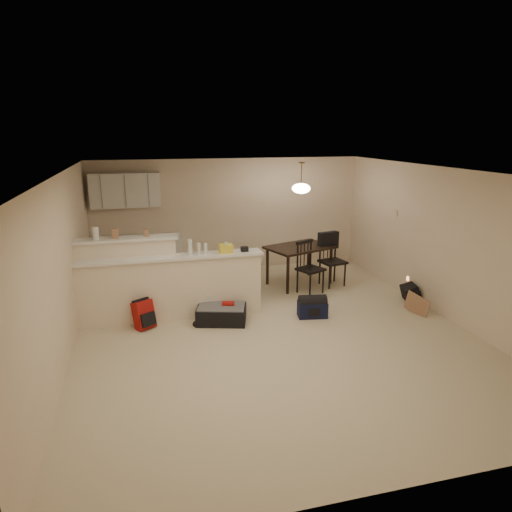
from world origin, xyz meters
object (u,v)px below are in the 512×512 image
object	(u,v)px
dining_chair_far	(333,260)
pendant_lamp	(301,188)
red_backpack	(144,315)
navy_duffel	(312,309)
black_daypack	(410,293)
suitcase	(222,314)
dining_table	(299,251)
dining_chair_near	(311,268)

from	to	relation	value
dining_chair_far	pendant_lamp	bearing A→B (deg)	146.98
pendant_lamp	red_backpack	bearing A→B (deg)	-155.14
red_backpack	navy_duffel	distance (m)	2.80
pendant_lamp	red_backpack	xyz separation A→B (m)	(-3.16, -1.46, -1.76)
black_daypack	pendant_lamp	bearing A→B (deg)	61.17
suitcase	dining_table	bearing A→B (deg)	55.21
suitcase	navy_duffel	bearing A→B (deg)	10.15
dining_table	suitcase	bearing A→B (deg)	-160.29
dining_chair_far	suitcase	world-z (taller)	dining_chair_far
red_backpack	navy_duffel	xyz separation A→B (m)	(2.79, -0.25, -0.09)
dining_chair_near	black_daypack	distance (m)	1.91
navy_duffel	suitcase	bearing A→B (deg)	-176.98
dining_chair_far	red_backpack	size ratio (longest dim) A/B	2.34
pendant_lamp	dining_chair_near	xyz separation A→B (m)	(0.03, -0.58, -1.48)
pendant_lamp	navy_duffel	world-z (taller)	pendant_lamp
suitcase	black_daypack	bearing A→B (deg)	17.49
dining_chair_near	red_backpack	distance (m)	3.32
red_backpack	navy_duffel	bearing A→B (deg)	-37.79
dining_chair_near	black_daypack	size ratio (longest dim) A/B	2.96
navy_duffel	black_daypack	size ratio (longest dim) A/B	1.41
red_backpack	black_daypack	size ratio (longest dim) A/B	1.31
dining_chair_far	black_daypack	xyz separation A→B (m)	(1.05, -1.22, -0.38)
dining_chair_far	navy_duffel	world-z (taller)	dining_chair_far
dining_chair_near	pendant_lamp	bearing A→B (deg)	67.73
pendant_lamp	black_daypack	bearing A→B (deg)	-41.04
pendant_lamp	dining_chair_near	bearing A→B (deg)	-87.22
black_daypack	dining_chair_near	bearing A→B (deg)	74.05
dining_table	black_daypack	xyz separation A→B (m)	(1.68, -1.46, -0.55)
pendant_lamp	dining_chair_far	distance (m)	1.61
dining_table	dining_chair_near	distance (m)	0.61
navy_duffel	black_daypack	bearing A→B (deg)	15.88
dining_table	black_daypack	bearing A→B (deg)	-60.45
dining_chair_far	navy_duffel	distance (m)	1.82
navy_duffel	black_daypack	world-z (taller)	black_daypack
suitcase	red_backpack	distance (m)	1.26
pendant_lamp	suitcase	distance (m)	3.08
pendant_lamp	navy_duffel	xyz separation A→B (m)	(-0.36, -1.71, -1.86)
dining_chair_near	suitcase	size ratio (longest dim) A/B	1.29
pendant_lamp	dining_chair_far	size ratio (longest dim) A/B	0.58
dining_chair_far	black_daypack	bearing A→B (deg)	-61.20
dining_chair_near	navy_duffel	world-z (taller)	dining_chair_near
pendant_lamp	black_daypack	world-z (taller)	pendant_lamp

